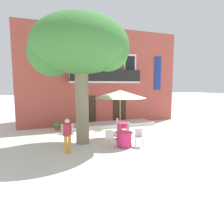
# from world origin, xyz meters

# --- Properties ---
(ground_plane) EXTENTS (120.00, 120.00, 0.00)m
(ground_plane) POSITION_xyz_m (0.00, 0.00, 0.00)
(ground_plane) COLOR silver
(building_facade) EXTENTS (13.00, 5.09, 7.50)m
(building_facade) POSITION_xyz_m (-0.50, 6.99, 3.75)
(building_facade) COLOR #B24C42
(building_facade) RESTS_ON ground
(entrance_step_platform) EXTENTS (7.00, 1.87, 0.25)m
(entrance_step_platform) POSITION_xyz_m (-0.50, 4.06, 0.12)
(entrance_step_platform) COLOR silver
(entrance_step_platform) RESTS_ON ground
(plane_tree) EXTENTS (5.11, 4.49, 6.68)m
(plane_tree) POSITION_xyz_m (-3.49, 0.28, 5.03)
(plane_tree) COLOR #7F755B
(plane_tree) RESTS_ON ground
(cafe_table_near_tree) EXTENTS (0.86, 0.86, 0.76)m
(cafe_table_near_tree) POSITION_xyz_m (-1.61, -1.19, 0.39)
(cafe_table_near_tree) COLOR #E52D66
(cafe_table_near_tree) RESTS_ON ground
(cafe_chair_near_tree_0) EXTENTS (0.53, 0.53, 0.91)m
(cafe_chair_near_tree_0) POSITION_xyz_m (-0.90, -1.43, 0.53)
(cafe_chair_near_tree_0) COLOR silver
(cafe_chair_near_tree_0) RESTS_ON ground
(cafe_chair_near_tree_1) EXTENTS (0.52, 0.52, 0.91)m
(cafe_chair_near_tree_1) POSITION_xyz_m (-2.33, -0.97, 0.53)
(cafe_chair_near_tree_1) COLOR silver
(cafe_chair_near_tree_1) RESTS_ON ground
(cafe_table_middle) EXTENTS (0.86, 0.86, 0.76)m
(cafe_table_middle) POSITION_xyz_m (-0.57, 1.25, 0.39)
(cafe_table_middle) COLOR #E52D66
(cafe_table_middle) RESTS_ON ground
(cafe_chair_middle_0) EXTENTS (0.48, 0.48, 0.91)m
(cafe_chair_middle_0) POSITION_xyz_m (-0.66, 0.50, 0.53)
(cafe_chair_middle_0) COLOR silver
(cafe_chair_middle_0) RESTS_ON ground
(cafe_chair_middle_1) EXTENTS (0.45, 0.45, 0.91)m
(cafe_chair_middle_1) POSITION_xyz_m (-0.54, 2.00, 0.53)
(cafe_chair_middle_1) COLOR silver
(cafe_chair_middle_1) RESTS_ON ground
(cafe_umbrella) EXTENTS (2.90, 2.90, 2.85)m
(cafe_umbrella) POSITION_xyz_m (-1.25, 0.17, 2.61)
(cafe_umbrella) COLOR #997A56
(cafe_umbrella) RESTS_ON ground
(ground_planter_left) EXTENTS (0.42, 0.42, 0.60)m
(ground_planter_left) POSITION_xyz_m (-4.35, 3.97, 0.33)
(ground_planter_left) COLOR #995638
(ground_planter_left) RESTS_ON ground
(pedestrian_near_entrance) EXTENTS (0.53, 0.40, 1.61)m
(pedestrian_near_entrance) POSITION_xyz_m (-4.43, -1.12, 0.91)
(pedestrian_near_entrance) COLOR gold
(pedestrian_near_entrance) RESTS_ON ground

